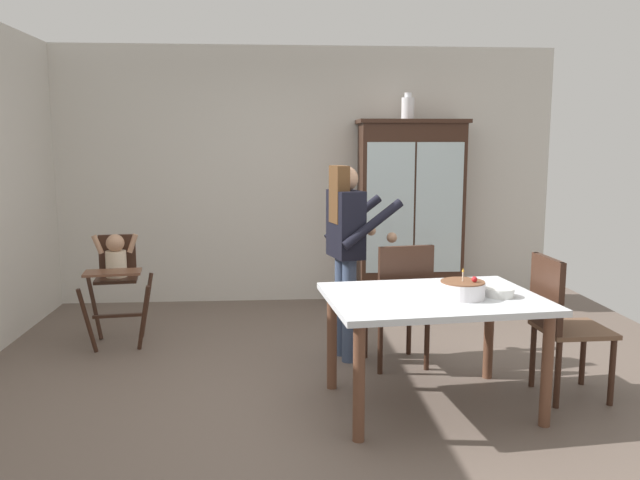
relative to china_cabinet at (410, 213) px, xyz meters
The scene contains 11 objects.
ground_plane 2.78m from the china_cabinet, 114.76° to the right, with size 6.24×6.24×0.00m, color #66564C.
wall_back 1.18m from the china_cabinet, 166.42° to the left, with size 5.32×0.06×2.70m, color beige.
china_cabinet is the anchor object (origin of this frame).
ceramic_vase 1.08m from the china_cabinet, behind, with size 0.13×0.13×0.27m.
high_chair_with_toddler 3.03m from the china_cabinet, 156.09° to the right, with size 0.65×0.74×0.95m.
adult_person 1.91m from the china_cabinet, 116.93° to the right, with size 0.59×0.58×1.53m.
dining_table 2.73m from the china_cabinet, 98.89° to the right, with size 1.43×1.12×0.74m.
birthday_cake 2.78m from the china_cabinet, 95.28° to the right, with size 0.28×0.28×0.19m.
serving_bowl 2.75m from the china_cabinet, 90.19° to the right, with size 0.18×0.18×0.06m, color silver.
dining_chair_far_side 2.07m from the china_cabinet, 103.82° to the right, with size 0.50×0.50×0.96m.
dining_chair_right_end 2.66m from the china_cabinet, 79.82° to the right, with size 0.45×0.45×0.96m.
Camera 1 is at (-0.34, -4.23, 1.71)m, focal length 35.89 mm.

